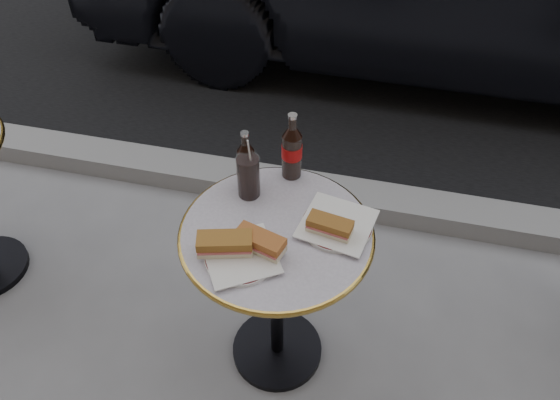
% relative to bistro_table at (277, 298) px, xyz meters
% --- Properties ---
extents(ground, '(80.00, 80.00, 0.00)m').
position_rel_bistro_table_xyz_m(ground, '(0.00, 0.00, -0.37)').
color(ground, gray).
rests_on(ground, ground).
extents(curb, '(40.00, 0.20, 0.12)m').
position_rel_bistro_table_xyz_m(curb, '(0.00, 0.90, -0.32)').
color(curb, gray).
rests_on(curb, ground).
extents(bistro_table, '(0.62, 0.62, 0.73)m').
position_rel_bistro_table_xyz_m(bistro_table, '(0.00, 0.00, 0.00)').
color(bistro_table, '#BAB2C4').
rests_on(bistro_table, ground).
extents(plate_left, '(0.28, 0.28, 0.01)m').
position_rel_bistro_table_xyz_m(plate_left, '(-0.08, -0.13, 0.37)').
color(plate_left, white).
rests_on(plate_left, bistro_table).
extents(plate_right, '(0.29, 0.29, 0.01)m').
position_rel_bistro_table_xyz_m(plate_right, '(0.18, 0.06, 0.37)').
color(plate_right, silver).
rests_on(plate_right, bistro_table).
extents(sandwich_left_a, '(0.18, 0.12, 0.06)m').
position_rel_bistro_table_xyz_m(sandwich_left_a, '(-0.13, -0.12, 0.41)').
color(sandwich_left_a, '#986126').
rests_on(sandwich_left_a, plate_left).
extents(sandwich_left_b, '(0.17, 0.11, 0.05)m').
position_rel_bistro_table_xyz_m(sandwich_left_b, '(-0.03, -0.09, 0.40)').
color(sandwich_left_b, '#AA5E2B').
rests_on(sandwich_left_b, plate_left).
extents(sandwich_right, '(0.15, 0.09, 0.05)m').
position_rel_bistro_table_xyz_m(sandwich_right, '(0.16, 0.02, 0.40)').
color(sandwich_right, '#915A24').
rests_on(sandwich_right, plate_right).
extents(cola_bottle_left, '(0.07, 0.07, 0.22)m').
position_rel_bistro_table_xyz_m(cola_bottle_left, '(-0.15, 0.19, 0.48)').
color(cola_bottle_left, black).
rests_on(cola_bottle_left, bistro_table).
extents(cola_bottle_right, '(0.08, 0.08, 0.25)m').
position_rel_bistro_table_xyz_m(cola_bottle_right, '(-0.01, 0.27, 0.49)').
color(cola_bottle_right, black).
rests_on(cola_bottle_right, bistro_table).
extents(cola_glass, '(0.10, 0.10, 0.16)m').
position_rel_bistro_table_xyz_m(cola_glass, '(-0.13, 0.14, 0.45)').
color(cola_glass, black).
rests_on(cola_glass, bistro_table).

